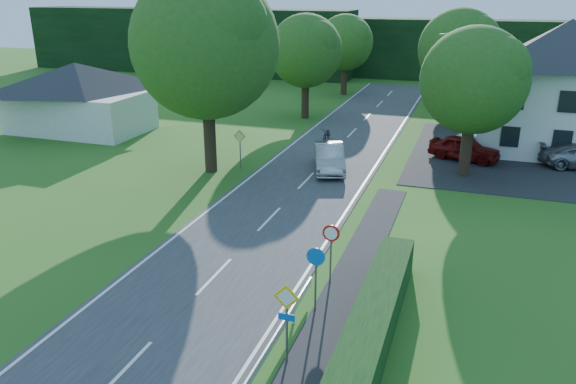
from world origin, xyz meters
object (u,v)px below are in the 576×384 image
(motorcycle, at_px, (327,134))
(parked_car_silver_a, at_px, (481,144))
(streetlight, at_px, (465,94))
(parasol, at_px, (532,139))
(moving_car, at_px, (329,158))
(parked_car_red, at_px, (464,148))

(motorcycle, distance_m, parked_car_silver_a, 10.55)
(streetlight, relative_size, motorcycle, 4.37)
(parked_car_silver_a, distance_m, parasol, 3.25)
(moving_car, xyz_separation_m, motorcycle, (-1.93, 6.66, -0.31))
(streetlight, relative_size, parked_car_red, 1.80)
(motorcycle, bearing_deg, parasol, 1.57)
(motorcycle, relative_size, parasol, 0.77)
(parked_car_red, relative_size, parasol, 1.88)
(streetlight, height_order, moving_car, streetlight)
(streetlight, distance_m, parked_car_red, 3.90)
(parked_car_red, height_order, parked_car_silver_a, parked_car_red)
(moving_car, relative_size, parked_car_red, 1.08)
(streetlight, distance_m, moving_car, 8.97)
(motorcycle, distance_m, parked_car_red, 9.70)
(streetlight, relative_size, parked_car_silver_a, 1.91)
(streetlight, bearing_deg, moving_car, -153.35)
(moving_car, distance_m, parked_car_silver_a, 10.91)
(parked_car_red, bearing_deg, streetlight, -176.40)
(parked_car_red, distance_m, parasol, 4.86)
(parked_car_silver_a, bearing_deg, streetlight, 143.76)
(moving_car, bearing_deg, parked_car_red, 14.67)
(streetlight, bearing_deg, parked_car_silver_a, 66.82)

